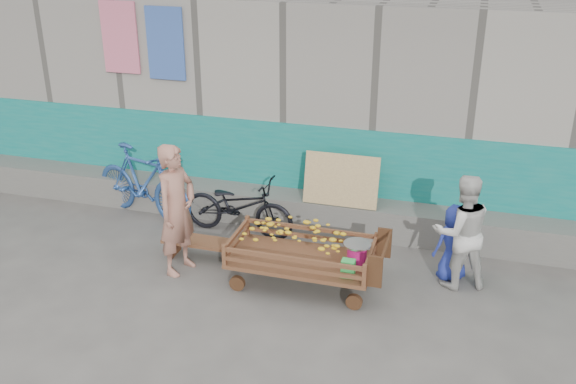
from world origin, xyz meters
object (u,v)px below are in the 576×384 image
(banana_cart, at_px, (299,246))
(child, at_px, (453,243))
(bicycle_dark, at_px, (238,206))
(bicycle_blue, at_px, (143,183))
(bench, at_px, (203,245))
(woman, at_px, (462,232))
(vendor_man, at_px, (177,210))

(banana_cart, xyz_separation_m, child, (1.70, 0.68, -0.05))
(child, xyz_separation_m, bicycle_dark, (-2.85, 0.39, -0.06))
(bicycle_dark, relative_size, bicycle_blue, 0.88)
(bench, xyz_separation_m, bicycle_dark, (0.19, 0.79, 0.22))
(woman, bearing_deg, vendor_man, -10.62)
(banana_cart, distance_m, vendor_man, 1.52)
(vendor_man, distance_m, child, 3.30)
(vendor_man, bearing_deg, bench, -11.51)
(banana_cart, height_order, bicycle_dark, bicycle_dark)
(bench, distance_m, woman, 3.17)
(child, bearing_deg, vendor_man, -20.55)
(vendor_man, distance_m, bicycle_dark, 1.24)
(banana_cart, height_order, bench, banana_cart)
(woman, bearing_deg, child, -79.35)
(bench, height_order, bicycle_blue, bicycle_blue)
(vendor_man, xyz_separation_m, child, (3.20, 0.73, -0.34))
(bicycle_blue, bearing_deg, bench, -107.45)
(bench, height_order, vendor_man, vendor_man)
(bicycle_dark, xyz_separation_m, bicycle_blue, (-1.48, 0.11, 0.12))
(bench, height_order, child, child)
(bicycle_blue, bearing_deg, banana_cart, -96.83)
(bicycle_dark, height_order, bicycle_blue, bicycle_blue)
(banana_cart, height_order, vendor_man, vendor_man)
(woman, height_order, bicycle_dark, woman)
(child, bearing_deg, woman, 88.35)
(woman, relative_size, bicycle_dark, 0.89)
(woman, distance_m, bicycle_dark, 2.99)
(vendor_man, relative_size, child, 1.71)
(bench, distance_m, child, 3.08)
(vendor_man, bearing_deg, woman, -65.58)
(vendor_man, bearing_deg, child, -63.21)
(bicycle_blue, bearing_deg, vendor_man, -120.03)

